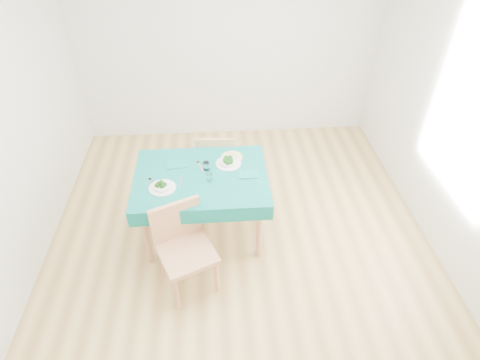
{
  "coord_description": "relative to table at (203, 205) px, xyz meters",
  "views": [
    {
      "loc": [
        -0.21,
        -2.9,
        3.16
      ],
      "look_at": [
        0.0,
        0.0,
        0.85
      ],
      "focal_mm": 30.0,
      "sensor_mm": 36.0,
      "label": 1
    }
  ],
  "objects": [
    {
      "name": "chair_far",
      "position": [
        0.16,
        0.7,
        0.14
      ],
      "size": [
        0.44,
        0.47,
        1.04
      ],
      "primitive_type": "cube",
      "rotation": [
        0.0,
        0.0,
        3.1
      ],
      "color": "tan",
      "rests_on": "ground"
    },
    {
      "name": "tumbler_center",
      "position": [
        0.06,
        0.1,
        0.42
      ],
      "size": [
        0.07,
        0.07,
        0.09
      ],
      "primitive_type": "cylinder",
      "color": "white",
      "rests_on": "table"
    },
    {
      "name": "knife_near",
      "position": [
        -0.19,
        -0.09,
        0.38
      ],
      "size": [
        0.04,
        0.2,
        0.0
      ],
      "primitive_type": "cube",
      "rotation": [
        0.0,
        0.0,
        -0.11
      ],
      "color": "silver",
      "rests_on": "table"
    },
    {
      "name": "table",
      "position": [
        0.0,
        0.0,
        0.0
      ],
      "size": [
        1.3,
        0.99,
        0.76
      ],
      "primitive_type": "cube",
      "color": "#096960",
      "rests_on": "ground"
    },
    {
      "name": "knife_far",
      "position": [
        0.46,
        0.02,
        0.38
      ],
      "size": [
        0.06,
        0.23,
        0.0
      ],
      "primitive_type": "cube",
      "rotation": [
        0.0,
        0.0,
        -0.18
      ],
      "color": "silver",
      "rests_on": "table"
    },
    {
      "name": "chair_near",
      "position": [
        -0.14,
        -0.69,
        0.21
      ],
      "size": [
        0.63,
        0.66,
        1.17
      ],
      "primitive_type": "cube",
      "rotation": [
        0.0,
        0.0,
        0.41
      ],
      "color": "tan",
      "rests_on": "ground"
    },
    {
      "name": "bread_slice",
      "position": [
        0.32,
        0.28,
        0.4
      ],
      "size": [
        0.1,
        0.1,
        0.01
      ],
      "primitive_type": "cube",
      "rotation": [
        0.0,
        0.0,
        0.09
      ],
      "color": "beige",
      "rests_on": "side_plate"
    },
    {
      "name": "napkin_far",
      "position": [
        0.46,
        -0.02,
        0.38
      ],
      "size": [
        0.19,
        0.13,
        0.01
      ],
      "primitive_type": "cube",
      "rotation": [
        0.0,
        0.0,
        -0.01
      ],
      "color": "#0D746A",
      "rests_on": "table"
    },
    {
      "name": "room_shell",
      "position": [
        0.37,
        -0.21,
        0.97
      ],
      "size": [
        4.02,
        4.52,
        2.73
      ],
      "color": "#A47F44",
      "rests_on": "ground"
    },
    {
      "name": "bowl_far",
      "position": [
        0.28,
        0.17,
        0.42
      ],
      "size": [
        0.26,
        0.26,
        0.08
      ],
      "primitive_type": null,
      "color": "white",
      "rests_on": "table"
    },
    {
      "name": "fork_far",
      "position": [
        -0.0,
        0.15,
        0.38
      ],
      "size": [
        0.09,
        0.2,
        0.0
      ],
      "primitive_type": "cube",
      "rotation": [
        0.0,
        0.0,
        0.32
      ],
      "color": "silver",
      "rests_on": "table"
    },
    {
      "name": "fork_near",
      "position": [
        -0.48,
        -0.09,
        0.38
      ],
      "size": [
        0.06,
        0.19,
        0.0
      ],
      "primitive_type": "cube",
      "rotation": [
        0.0,
        0.0,
        0.18
      ],
      "color": "silver",
      "rests_on": "table"
    },
    {
      "name": "bowl_near",
      "position": [
        -0.36,
        -0.17,
        0.42
      ],
      "size": [
        0.25,
        0.25,
        0.08
      ],
      "primitive_type": null,
      "color": "white",
      "rests_on": "table"
    },
    {
      "name": "tumbler_side",
      "position": [
        0.08,
        -0.08,
        0.42
      ],
      "size": [
        0.06,
        0.06,
        0.08
      ],
      "primitive_type": "cylinder",
      "color": "white",
      "rests_on": "table"
    },
    {
      "name": "side_plate",
      "position": [
        0.32,
        0.28,
        0.38
      ],
      "size": [
        0.22,
        0.22,
        0.01
      ],
      "primitive_type": "cylinder",
      "color": "#CAD266",
      "rests_on": "table"
    },
    {
      "name": "napkin_near",
      "position": [
        -0.24,
        0.2,
        0.39
      ],
      "size": [
        0.21,
        0.16,
        0.01
      ],
      "primitive_type": "cube",
      "rotation": [
        0.0,
        0.0,
        0.1
      ],
      "color": "#0D746A",
      "rests_on": "table"
    }
  ]
}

